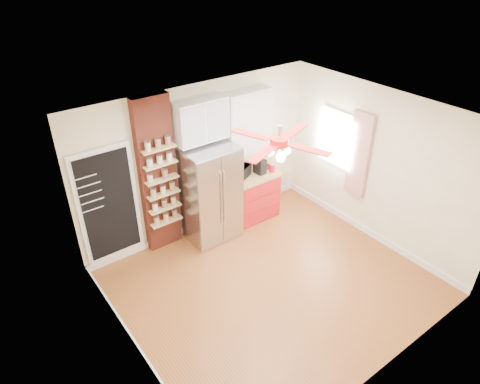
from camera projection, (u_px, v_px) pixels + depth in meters
floor at (272, 283)px, 6.71m from camera, size 4.50×4.50×0.00m
ceiling at (280, 122)px, 5.31m from camera, size 4.50×4.50×0.00m
wall_back at (200, 160)px, 7.38m from camera, size 4.50×0.02×2.70m
wall_front at (396, 294)px, 4.64m from camera, size 4.50×0.02×2.70m
wall_left at (126, 278)px, 4.86m from camera, size 0.02×4.00×2.70m
wall_right at (377, 167)px, 7.16m from camera, size 0.02×4.00×2.70m
chalkboard at (109, 205)px, 6.61m from camera, size 0.95×0.05×1.95m
brick_pillar at (158, 176)px, 6.89m from camera, size 0.60×0.16×2.70m
fridge at (210, 193)px, 7.35m from camera, size 0.90×0.70×1.75m
upper_glass_cabinet at (200, 120)px, 6.82m from camera, size 0.90×0.35×0.70m
red_cabinet at (252, 195)px, 8.10m from camera, size 0.94×0.64×0.90m
upper_shelf_unit at (247, 122)px, 7.47m from camera, size 0.90×0.30×1.15m
window at (337, 139)px, 7.66m from camera, size 0.04×0.75×1.05m
curtain at (359, 155)px, 7.31m from camera, size 0.06×0.40×1.55m
ceiling_fan at (279, 142)px, 5.45m from camera, size 1.40×1.40×0.44m
toaster_oven at (240, 172)px, 7.73m from camera, size 0.47×0.41×0.22m
coffee_maker at (260, 166)px, 7.84m from camera, size 0.17×0.22×0.29m
canister_left at (272, 168)px, 7.92m from camera, size 0.12×0.12×0.15m
canister_right at (268, 166)px, 8.03m from camera, size 0.11×0.11×0.13m
pantry_jar_oats at (150, 178)px, 6.67m from camera, size 0.12×0.12×0.12m
pantry_jar_beans at (165, 174)px, 6.78m from camera, size 0.11×0.11×0.13m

